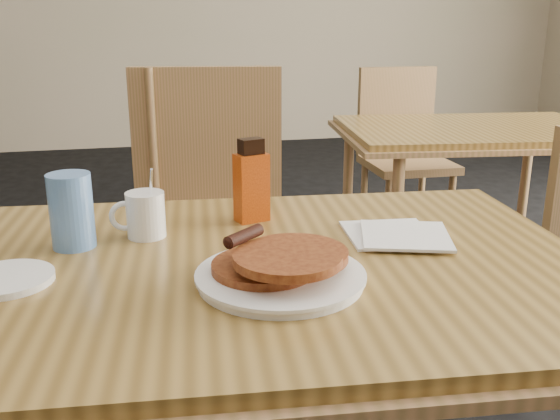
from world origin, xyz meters
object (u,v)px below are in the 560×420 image
object	(u,v)px
chair_neighbor_far	(402,141)
coffee_mug	(144,214)
neighbor_table	(475,137)
chair_main_far	(213,207)
syrup_bottle	(251,183)
blue_tumbler	(71,211)
main_table	(253,281)
pancake_plate	(281,269)

from	to	relation	value
chair_neighbor_far	coffee_mug	bearing A→B (deg)	-126.11
neighbor_table	chair_main_far	size ratio (longest dim) A/B	1.14
chair_main_far	syrup_bottle	distance (m)	0.59
chair_main_far	syrup_bottle	world-z (taller)	chair_main_far
chair_main_far	coffee_mug	size ratio (longest dim) A/B	7.12
coffee_mug	blue_tumbler	distance (m)	0.14
main_table	coffee_mug	size ratio (longest dim) A/B	9.42
chair_main_far	coffee_mug	world-z (taller)	chair_main_far
chair_main_far	blue_tumbler	xyz separation A→B (m)	(-0.34, -0.63, 0.20)
chair_main_far	coffee_mug	bearing A→B (deg)	-99.57
main_table	neighbor_table	size ratio (longest dim) A/B	1.16
chair_main_far	blue_tumbler	distance (m)	0.75
neighbor_table	coffee_mug	world-z (taller)	coffee_mug
neighbor_table	blue_tumbler	size ratio (longest dim) A/B	8.15
blue_tumbler	main_table	bearing A→B (deg)	-24.95
chair_main_far	chair_neighbor_far	xyz separation A→B (m)	(1.14, 1.18, -0.07)
pancake_plate	blue_tumbler	size ratio (longest dim) A/B	1.98
neighbor_table	syrup_bottle	world-z (taller)	syrup_bottle
syrup_bottle	pancake_plate	bearing A→B (deg)	-109.03
main_table	pancake_plate	bearing A→B (deg)	-74.89
neighbor_table	coffee_mug	bearing A→B (deg)	-141.56
main_table	neighbor_table	xyz separation A→B (m)	(1.16, 1.25, -0.01)
syrup_bottle	blue_tumbler	world-z (taller)	syrup_bottle
pancake_plate	syrup_bottle	world-z (taller)	syrup_bottle
pancake_plate	coffee_mug	size ratio (longest dim) A/B	1.97
neighbor_table	pancake_plate	size ratio (longest dim) A/B	4.12
coffee_mug	blue_tumbler	size ratio (longest dim) A/B	1.00
pancake_plate	blue_tumbler	world-z (taller)	blue_tumbler
chair_main_far	blue_tumbler	world-z (taller)	chair_main_far
main_table	chair_main_far	xyz separation A→B (m)	(0.02, 0.78, -0.09)
chair_neighbor_far	pancake_plate	distance (m)	2.37
main_table	syrup_bottle	distance (m)	0.27
chair_main_far	coffee_mug	distance (m)	0.66
coffee_mug	chair_main_far	bearing A→B (deg)	85.91
syrup_bottle	main_table	bearing A→B (deg)	-116.94
chair_neighbor_far	blue_tumbler	distance (m)	2.36
pancake_plate	blue_tumbler	distance (m)	0.44
pancake_plate	blue_tumbler	bearing A→B (deg)	143.90
neighbor_table	pancake_plate	bearing A→B (deg)	-129.86
coffee_mug	chair_neighbor_far	bearing A→B (deg)	67.88
chair_neighbor_far	syrup_bottle	world-z (taller)	syrup_bottle
chair_main_far	neighbor_table	bearing A→B (deg)	31.57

